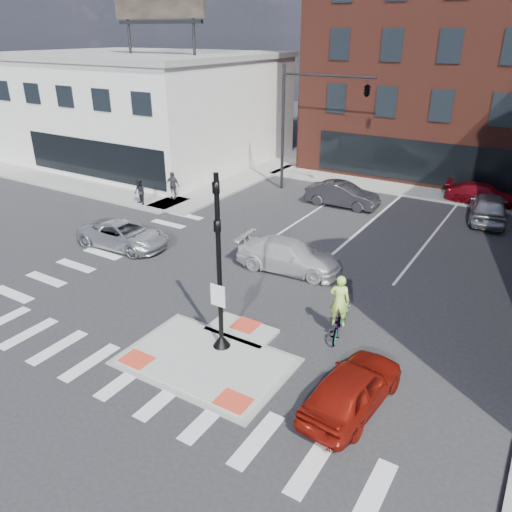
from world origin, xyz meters
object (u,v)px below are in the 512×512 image
Objects in this scene: silver_suv at (124,235)px; white_pickup at (289,256)px; bg_car_red at (483,194)px; red_sedan at (352,387)px; pedestrian_b at (173,185)px; bg_car_silver at (489,207)px; cyclist at (338,316)px; pedestrian_a at (140,192)px; bg_car_dark at (342,195)px.

silver_suv is 8.44m from white_pickup.
silver_suv reaches higher than bg_car_red.
pedestrian_b reaches higher than red_sedan.
red_sedan is 21.50m from bg_car_red.
silver_suv is 1.05× the size of bg_car_red.
red_sedan is 0.85× the size of bg_car_silver.
cyclist is at bearing -102.46° from silver_suv.
red_sedan is 20.34m from pedestrian_a.
pedestrian_b reaches higher than white_pickup.
red_sedan reaches higher than silver_suv.
red_sedan is at bearing 177.53° from bg_car_red.
pedestrian_a reaches higher than red_sedan.
bg_car_dark is at bearing -34.07° from silver_suv.
silver_suv is 0.98× the size of bg_car_silver.
bg_car_silver is 3.08m from bg_car_red.
pedestrian_a is (-10.40, -6.62, 0.21)m from bg_car_dark.
bg_car_silver is at bearing -113.49° from cyclist.
bg_car_red is 18.38m from cyclist.
pedestrian_a reaches higher than bg_car_dark.
bg_car_silver is (14.70, 13.51, 0.16)m from silver_suv.
bg_car_dark is at bearing 121.30° from bg_car_red.
silver_suv is 2.74× the size of pedestrian_b.
pedestrian_b reaches higher than silver_suv.
red_sedan is 0.92× the size of bg_car_dark.
pedestrian_a is 2.19m from pedestrian_b.
pedestrian_b is (-11.00, 5.00, 0.31)m from white_pickup.
cyclist is 17.39m from pedestrian_b.
pedestrian_a is at bearing 70.23° from white_pickup.
white_pickup is at bearing 6.97° from pedestrian_a.
pedestrian_a is at bearing 120.78° from bg_car_dark.
bg_car_silver is (0.70, 18.51, 0.12)m from red_sedan.
cyclist reaches higher than white_pickup.
bg_car_red is 1.88× the size of cyclist.
pedestrian_a is (-18.40, -8.51, 0.13)m from bg_car_silver.
cyclist is (12.20, -1.79, 0.14)m from silver_suv.
pedestrian_a reaches higher than silver_suv.
pedestrian_b reaches higher than bg_car_silver.
cyclist is at bearing 71.08° from bg_car_silver.
silver_suv is 12.33m from cyclist.
bg_car_dark is at bearing 3.70° from bg_car_silver.
cyclist is (4.00, -3.79, 0.10)m from white_pickup.
pedestrian_a is (-3.70, 5.00, 0.29)m from silver_suv.
red_sedan is 0.91× the size of bg_car_red.
silver_suv is at bearing -71.87° from pedestrian_b.
bg_car_red is (-0.73, 2.99, -0.17)m from bg_car_silver.
bg_car_silver is 2.02× the size of cyclist.
bg_car_silver reaches higher than silver_suv.
red_sedan is at bearing -39.21° from pedestrian_b.
bg_car_silver reaches higher than red_sedan.
silver_suv is 14.87m from red_sedan.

